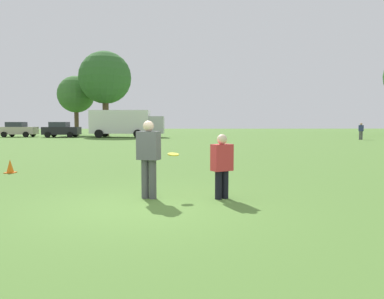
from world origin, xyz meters
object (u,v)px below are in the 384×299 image
Objects in this scene: player_thrower at (149,155)px; parked_car_mid_left at (18,129)px; parked_car_center at (61,130)px; box_truck at (126,123)px; player_defender at (222,163)px; traffic_cone at (10,166)px; frisbee at (173,154)px; bystander_sideline_watcher at (361,130)px.

parked_car_mid_left is at bearing 117.77° from player_thrower.
parked_car_mid_left is at bearing 167.28° from parked_car_center.
box_truck is (13.37, -1.89, 0.83)m from parked_car_mid_left.
player_defender is 8.18m from traffic_cone.
player_thrower reaches higher than frisbee.
player_defender is at bearing -3.00° from player_thrower.
player_defender is 5.41× the size of frisbee.
player_thrower is 33.98m from bystander_sideline_watcher.
frisbee is 37.72m from parked_car_center.
frisbee is 7.12m from traffic_cone.
player_thrower is at bearing 177.00° from player_defender.
parked_car_mid_left is at bearing 119.73° from player_defender.
bystander_sideline_watcher is (19.04, 28.14, -0.04)m from player_thrower.
parked_car_mid_left reaches higher than traffic_cone.
parked_car_mid_left is (-19.20, 36.45, -0.08)m from player_thrower.
traffic_cone is 0.06× the size of box_truck.
parked_car_center is at bearing 167.81° from bystander_sideline_watcher.
parked_car_center is 33.38m from bystander_sideline_watcher.
box_truck is 25.70m from bystander_sideline_watcher.
parked_car_mid_left is (-14.02, 32.11, 0.69)m from traffic_cone.
box_truck reaches higher than player_thrower.
frisbee is at bearing -79.47° from box_truck.
box_truck reaches higher than parked_car_mid_left.
player_thrower is 35.07m from box_truck.
parked_car_center reaches higher than traffic_cone.
player_defender is at bearing -15.02° from frisbee.
player_defender is 0.35× the size of parked_car_mid_left.
player_thrower is 6.81m from traffic_cone.
player_thrower is 0.42× the size of parked_car_center.
player_defender is at bearing -77.79° from box_truck.
player_defender is (1.67, -0.09, -0.19)m from player_thrower.
parked_car_mid_left is at bearing 167.73° from bystander_sideline_watcher.
traffic_cone is at bearing -66.41° from parked_car_mid_left.
player_thrower is at bearing -80.42° from box_truck.
parked_car_center reaches higher than frisbee.
bystander_sideline_watcher is at bearing 56.50° from frisbee.
traffic_cone is at bearing 144.21° from frisbee.
box_truck reaches higher than frisbee.
player_defender is 0.17× the size of box_truck.
traffic_cone is 0.11× the size of parked_car_center.
traffic_cone is 33.96m from bystander_sideline_watcher.
player_thrower is 6.53× the size of frisbee.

